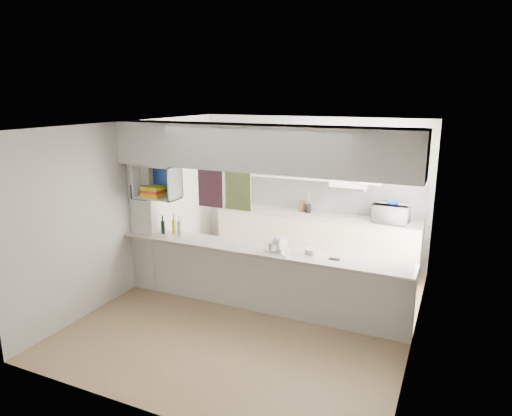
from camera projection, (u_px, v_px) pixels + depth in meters
The scene contains 16 objects.
floor at pixel (257, 309), 6.49m from camera, with size 4.80×4.80×0.00m, color tan.
ceiling at pixel (257, 124), 5.86m from camera, with size 4.80×4.80×0.00m, color white.
wall_back at pixel (311, 189), 8.30m from camera, with size 4.20×4.20×0.00m, color silver.
wall_left at pixel (133, 206), 7.02m from camera, with size 4.80×4.80×0.00m, color silver.
wall_right at pixel (421, 242), 5.34m from camera, with size 4.80×4.80×0.00m, color silver.
servery_partition at pixel (246, 195), 6.16m from camera, with size 4.20×0.50×2.60m.
cubby_shelf at pixel (158, 184), 6.65m from camera, with size 0.65×0.35×0.50m.
kitchen_run at pixel (315, 219), 8.12m from camera, with size 3.60×0.63×2.24m.
microwave at pixel (391, 213), 7.49m from camera, with size 0.56×0.38×0.31m, color white.
bowl at pixel (393, 203), 7.42m from camera, with size 0.23×0.23×0.06m, color navy.
dish_rack at pixel (282, 245), 6.13m from camera, with size 0.47×0.41×0.21m.
cup at pixel (272, 248), 6.09m from camera, with size 0.14×0.14×0.11m, color white.
wine_bottles at pixel (172, 227), 6.86m from camera, with size 0.36×0.14×0.32m.
plastic_tubs at pixel (312, 252), 6.03m from camera, with size 0.49×0.18×0.07m.
utensil_jar at pixel (308, 208), 8.14m from camera, with size 0.11×0.11×0.16m, color black.
knife_block at pixel (302, 206), 8.21m from camera, with size 0.10×0.08×0.20m, color brown.
Camera 1 is at (2.43, -5.43, 2.98)m, focal length 32.00 mm.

